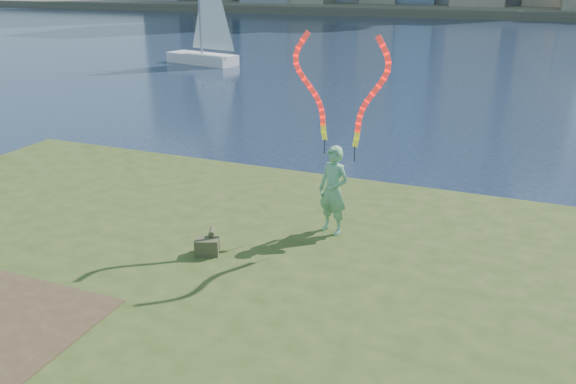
% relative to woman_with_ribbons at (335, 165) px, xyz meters
% --- Properties ---
extents(ground, '(320.00, 320.00, 0.00)m').
position_rel_woman_with_ribbons_xyz_m(ground, '(-1.64, -1.95, -2.20)').
color(ground, '#18243D').
rests_on(ground, ground).
extents(grassy_knoll, '(20.00, 18.00, 0.80)m').
position_rel_woman_with_ribbons_xyz_m(grassy_knoll, '(-1.64, -4.25, -1.86)').
color(grassy_knoll, '#374619').
rests_on(grassy_knoll, ground).
extents(far_shore, '(320.00, 40.00, 1.20)m').
position_rel_woman_with_ribbons_xyz_m(far_shore, '(-1.64, 93.05, -1.60)').
color(far_shore, '#514B3B').
rests_on(far_shore, ground).
extents(woman_with_ribbons, '(1.99, 0.77, 4.12)m').
position_rel_woman_with_ribbons_xyz_m(woman_with_ribbons, '(0.00, 0.00, 0.00)').
color(woman_with_ribbons, '#138034').
rests_on(woman_with_ribbons, grassy_knoll).
extents(canvas_bag, '(0.50, 0.56, 0.40)m').
position_rel_woman_with_ribbons_xyz_m(canvas_bag, '(-1.84, -1.76, -1.23)').
color(canvas_bag, '#434829').
rests_on(canvas_bag, grassy_knoll).
extents(sailboat, '(5.49, 2.80, 8.26)m').
position_rel_woman_with_ribbons_xyz_m(sailboat, '(-16.40, 23.69, -0.77)').
color(sailboat, silver).
rests_on(sailboat, ground).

